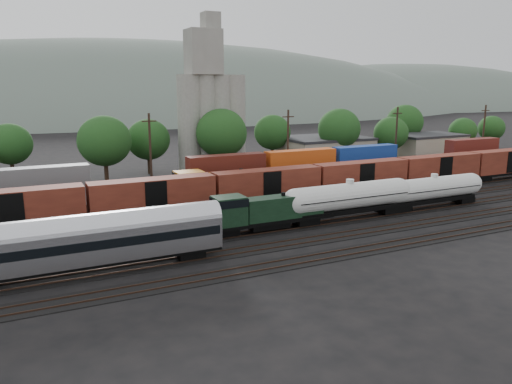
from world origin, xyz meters
name	(u,v)px	position (x,y,z in m)	size (l,w,h in m)	color
ground	(290,215)	(0.00, 0.00, 0.00)	(600.00, 600.00, 0.00)	black
tracks	(290,215)	(0.00, 0.00, 0.05)	(180.00, 33.20, 0.20)	black
green_locomotive	(261,211)	(-6.57, -5.00, 2.40)	(15.82, 2.79, 4.19)	black
tank_car_a	(349,197)	(5.32, -5.00, 2.82)	(18.15, 3.25, 4.76)	silver
tank_car_b	(434,189)	(18.96, -5.00, 2.60)	(16.65, 2.98, 4.36)	silver
passenger_coach	(93,239)	(-25.20, -10.00, 3.18)	(22.79, 2.81, 5.17)	silver
orange_locomotive	(221,185)	(-5.38, 10.00, 2.60)	(18.23, 3.04, 4.56)	black
boxcar_string	(316,180)	(7.01, 5.00, 3.12)	(184.40, 2.90, 4.20)	black
container_wall	(276,173)	(5.97, 15.00, 2.68)	(160.38, 2.60, 5.80)	black
grain_silo	(211,111)	(3.28, 36.00, 11.26)	(13.40, 5.00, 29.00)	gray
industrial_sheds	(230,157)	(6.63, 35.25, 2.56)	(119.38, 17.26, 5.10)	#9E937F
tree_band	(161,137)	(-6.44, 36.53, 6.78)	(165.74, 20.09, 12.90)	black
utility_poles	(223,147)	(0.00, 22.00, 6.21)	(122.20, 0.36, 12.00)	black
distant_hills	(113,146)	(23.92, 260.00, -20.56)	(860.00, 286.00, 130.00)	#59665B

